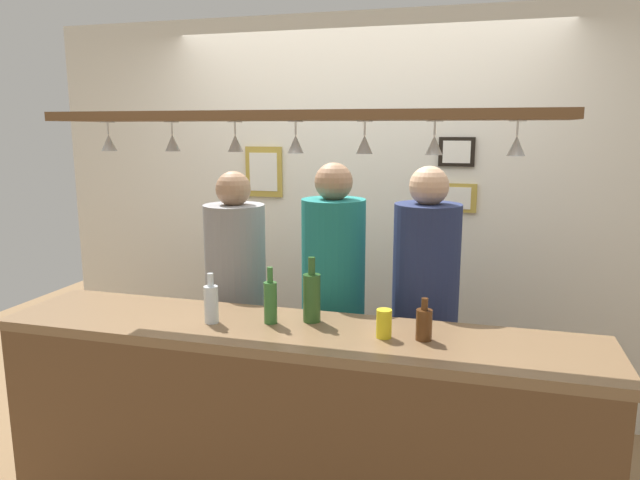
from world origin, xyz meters
The scene contains 21 objects.
back_wall centered at (0.00, 1.10, 1.30)m, with size 4.40×0.06×2.60m, color silver.
bar_counter centered at (0.00, -0.50, 0.68)m, with size 2.70×0.55×1.01m.
overhead_glass_rack centered at (0.00, -0.30, 1.93)m, with size 2.20×0.36×0.04m, color brown.
hanging_wineglass_far_left centered at (-0.89, -0.33, 1.82)m, with size 0.07×0.07×0.13m.
hanging_wineglass_left centered at (-0.59, -0.29, 1.82)m, with size 0.07×0.07×0.13m.
hanging_wineglass_center_left centered at (-0.29, -0.26, 1.82)m, with size 0.07×0.07×0.13m.
hanging_wineglass_center centered at (0.02, -0.34, 1.82)m, with size 0.07×0.07×0.13m.
hanging_wineglass_center_right centered at (0.30, -0.31, 1.82)m, with size 0.07×0.07×0.13m.
hanging_wineglass_right centered at (0.59, -0.33, 1.82)m, with size 0.07×0.07×0.13m.
hanging_wineglass_far_right centered at (0.89, -0.34, 1.82)m, with size 0.07×0.07×0.13m.
person_left_grey_shirt centered at (-0.54, 0.26, 0.99)m, with size 0.34×0.34×1.65m.
person_middle_teal_shirt centered at (0.03, 0.26, 1.03)m, with size 0.34×0.34×1.70m.
person_right_navy_shirt centered at (0.52, 0.26, 1.02)m, with size 0.34×0.34×1.69m.
bottle_champagne_green centered at (0.06, -0.24, 1.13)m, with size 0.08×0.08×0.30m.
bottle_beer_brown_stubby centered at (0.57, -0.34, 1.08)m, with size 0.07×0.07×0.18m.
bottle_beer_green_import centered at (-0.12, -0.31, 1.11)m, with size 0.06×0.06×0.26m.
bottle_soda_clear centered at (-0.38, -0.38, 1.10)m, with size 0.06×0.06×0.23m.
drink_can centered at (0.41, -0.36, 1.07)m, with size 0.07×0.07×0.12m, color yellow.
picture_frame_caricature centered at (-0.67, 1.06, 1.58)m, with size 0.26×0.02×0.34m.
picture_frame_upper_small centered at (0.61, 1.06, 1.73)m, with size 0.22×0.02×0.18m.
picture_frame_lower_pair centered at (0.59, 1.06, 1.45)m, with size 0.30×0.02×0.18m.
Camera 1 is at (0.78, -2.68, 1.88)m, focal length 32.77 mm.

